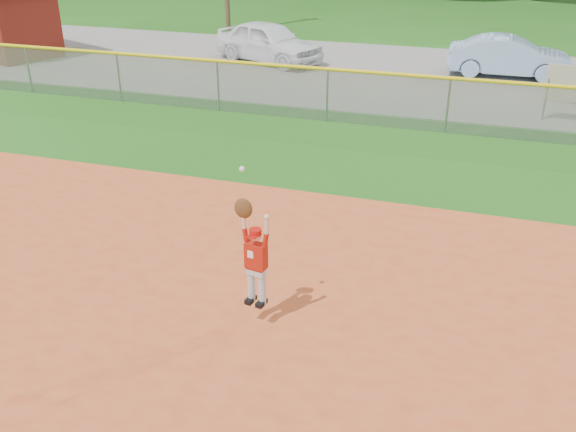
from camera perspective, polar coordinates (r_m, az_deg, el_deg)
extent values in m
plane|color=#1E5914|center=(10.16, -11.08, -8.51)|extent=(120.00, 120.00, 0.00)
cube|color=slate|center=(24.27, 7.10, 12.56)|extent=(44.00, 10.00, 0.03)
imported|color=white|center=(25.55, -1.72, 15.21)|extent=(4.82, 3.36, 1.52)
imported|color=#92B3DA|center=(24.61, 19.08, 13.24)|extent=(4.24, 1.56, 1.39)
cube|color=#61150D|center=(28.73, -23.52, 15.45)|extent=(4.05, 3.59, 2.62)
cylinder|color=gray|center=(19.84, 21.92, 9.55)|extent=(0.06, 0.06, 1.23)
cube|color=gray|center=(18.41, 3.51, 10.64)|extent=(40.00, 0.03, 1.50)
cylinder|color=yellow|center=(18.22, 3.57, 12.91)|extent=(40.00, 0.10, 0.10)
cylinder|color=gray|center=(22.92, -22.06, 11.95)|extent=(0.06, 0.06, 1.50)
cylinder|color=gray|center=(21.00, -14.78, 11.81)|extent=(0.06, 0.06, 1.50)
cylinder|color=gray|center=(19.47, -6.22, 11.40)|extent=(0.06, 0.06, 1.50)
cylinder|color=gray|center=(18.41, 3.51, 10.64)|extent=(0.06, 0.06, 1.50)
cylinder|color=gray|center=(17.93, 14.02, 9.47)|extent=(0.06, 0.06, 1.50)
cylinder|color=silver|center=(9.45, -3.28, -6.25)|extent=(0.13, 0.13, 0.51)
cylinder|color=silver|center=(9.37, -2.30, -6.53)|extent=(0.13, 0.13, 0.51)
cube|color=black|center=(9.54, -3.34, -7.44)|extent=(0.14, 0.22, 0.07)
cube|color=black|center=(9.47, -2.37, -7.73)|extent=(0.14, 0.22, 0.07)
cube|color=silver|center=(9.26, -2.83, -4.90)|extent=(0.29, 0.19, 0.10)
cube|color=maroon|center=(9.22, -2.84, -4.58)|extent=(0.30, 0.20, 0.04)
cube|color=#A6180B|center=(9.13, -2.87, -3.53)|extent=(0.33, 0.21, 0.39)
cube|color=white|center=(9.06, -3.37, -3.44)|extent=(0.09, 0.02, 0.11)
sphere|color=beige|center=(8.97, -2.91, -1.70)|extent=(0.20, 0.20, 0.17)
cylinder|color=#B3110B|center=(8.94, -2.92, -1.41)|extent=(0.20, 0.20, 0.08)
cube|color=#B3110B|center=(8.89, -3.21, -1.86)|extent=(0.15, 0.12, 0.02)
cylinder|color=#A6180B|center=(9.06, -3.80, -1.67)|extent=(0.11, 0.09, 0.21)
cylinder|color=beige|center=(8.97, -3.95, -0.44)|extent=(0.09, 0.07, 0.23)
ellipsoid|color=#4C2D14|center=(8.88, -3.99, 0.68)|extent=(0.28, 0.16, 0.30)
sphere|color=white|center=(8.65, -4.11, 4.20)|extent=(0.09, 0.09, 0.08)
cylinder|color=#A6180B|center=(8.91, -2.00, -2.13)|extent=(0.11, 0.09, 0.21)
cylinder|color=beige|center=(8.80, -1.91, -0.94)|extent=(0.09, 0.07, 0.23)
sphere|color=beige|center=(8.74, -1.92, -0.10)|extent=(0.09, 0.09, 0.08)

